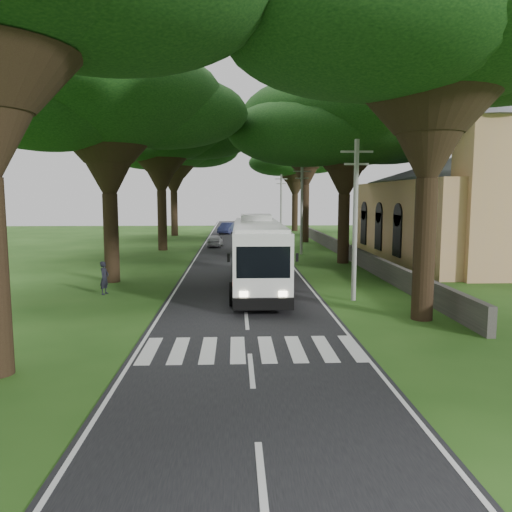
{
  "coord_description": "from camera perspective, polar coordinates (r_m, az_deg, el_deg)",
  "views": [
    {
      "loc": [
        -0.47,
        -18.56,
        5.26
      ],
      "look_at": [
        0.59,
        6.68,
        2.2
      ],
      "focal_mm": 35.0,
      "sensor_mm": 36.0,
      "label": 1
    }
  ],
  "objects": [
    {
      "name": "ground",
      "position": [
        19.3,
        -0.94,
        -8.91
      ],
      "size": [
        140.0,
        140.0,
        0.0
      ],
      "primitive_type": "plane",
      "color": "#234C15",
      "rests_on": "ground"
    },
    {
      "name": "road",
      "position": [
        43.88,
        -1.78,
        0.03
      ],
      "size": [
        8.0,
        120.0,
        0.04
      ],
      "primitive_type": "cube",
      "color": "black",
      "rests_on": "ground"
    },
    {
      "name": "crosswalk",
      "position": [
        17.38,
        -0.76,
        -10.71
      ],
      "size": [
        8.0,
        3.0,
        0.01
      ],
      "primitive_type": "cube",
      "color": "silver",
      "rests_on": "ground"
    },
    {
      "name": "property_wall",
      "position": [
        43.85,
        10.07,
        0.7
      ],
      "size": [
        0.35,
        50.0,
        1.2
      ],
      "primitive_type": "cube",
      "color": "#383533",
      "rests_on": "ground"
    },
    {
      "name": "church",
      "position": [
        44.1,
        22.28,
        5.94
      ],
      "size": [
        14.0,
        24.0,
        11.6
      ],
      "color": "tan",
      "rests_on": "ground"
    },
    {
      "name": "pole_near",
      "position": [
        25.3,
        11.27,
        4.33
      ],
      "size": [
        1.6,
        0.24,
        8.0
      ],
      "color": "gray",
      "rests_on": "ground"
    },
    {
      "name": "pole_mid",
      "position": [
        44.97,
        5.24,
        5.5
      ],
      "size": [
        1.6,
        0.24,
        8.0
      ],
      "color": "gray",
      "rests_on": "ground"
    },
    {
      "name": "pole_far",
      "position": [
        64.84,
        2.89,
        5.95
      ],
      "size": [
        1.6,
        0.24,
        8.0
      ],
      "color": "gray",
      "rests_on": "ground"
    },
    {
      "name": "tree_l_mida",
      "position": [
        31.96,
        -16.72,
        16.65
      ],
      "size": [
        13.97,
        13.97,
        13.91
      ],
      "color": "black",
      "rests_on": "ground"
    },
    {
      "name": "tree_l_midb",
      "position": [
        49.48,
        -10.9,
        14.22
      ],
      "size": [
        15.26,
        15.26,
        15.0
      ],
      "color": "black",
      "rests_on": "ground"
    },
    {
      "name": "tree_l_far",
      "position": [
        67.35,
        -9.47,
        12.29
      ],
      "size": [
        14.25,
        14.25,
        14.84
      ],
      "color": "black",
      "rests_on": "ground"
    },
    {
      "name": "tree_r_near",
      "position": [
        23.1,
        19.63,
        23.89
      ],
      "size": [
        15.35,
        15.35,
        15.52
      ],
      "color": "black",
      "rests_on": "ground"
    },
    {
      "name": "tree_r_mida",
      "position": [
        39.87,
        10.22,
        14.86
      ],
      "size": [
        16.34,
        16.34,
        14.38
      ],
      "color": "black",
      "rests_on": "ground"
    },
    {
      "name": "tree_r_midb",
      "position": [
        57.66,
        5.75,
        14.72
      ],
      "size": [
        12.59,
        12.59,
        16.06
      ],
      "color": "black",
      "rests_on": "ground"
    },
    {
      "name": "tree_r_far",
      "position": [
        75.31,
        4.52,
        11.22
      ],
      "size": [
        12.65,
        12.65,
        13.81
      ],
      "color": "black",
      "rests_on": "ground"
    },
    {
      "name": "coach_bus",
      "position": [
        27.97,
        0.21,
        0.28
      ],
      "size": [
        3.12,
        12.84,
        3.78
      ],
      "rotation": [
        0.0,
        0.0,
        -0.01
      ],
      "color": "white",
      "rests_on": "ground"
    },
    {
      "name": "distant_car_a",
      "position": [
        51.74,
        -4.7,
        1.78
      ],
      "size": [
        1.67,
        3.74,
        1.25
      ],
      "primitive_type": "imported",
      "rotation": [
        0.0,
        0.0,
        3.09
      ],
      "color": "#ABACB0",
      "rests_on": "road"
    },
    {
      "name": "distant_car_b",
      "position": [
        69.56,
        -3.32,
        3.21
      ],
      "size": [
        2.69,
        4.83,
        1.51
      ],
      "primitive_type": "imported",
      "rotation": [
        0.0,
        0.0,
        -0.25
      ],
      "color": "navy",
      "rests_on": "road"
    },
    {
      "name": "pedestrian",
      "position": [
        27.93,
        -16.94,
        -2.4
      ],
      "size": [
        0.57,
        0.73,
        1.78
      ],
      "primitive_type": "imported",
      "rotation": [
        0.0,
        0.0,
        1.32
      ],
      "color": "black",
      "rests_on": "ground"
    }
  ]
}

